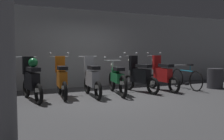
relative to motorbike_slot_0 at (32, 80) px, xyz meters
name	(u,v)px	position (x,y,z in m)	size (l,w,h in m)	color
ground_plane	(110,97)	(2.09, -0.39, -0.57)	(80.00, 80.00, 0.00)	#4C4C4F
back_wall	(83,49)	(2.09, 2.09, 0.85)	(16.00, 0.30, 2.84)	#9EA0A3
motorbike_slot_0	(32,80)	(0.00, 0.00, 0.00)	(0.56, 1.67, 1.18)	black
motorbike_slot_1	(62,79)	(0.84, 0.20, -0.04)	(0.59, 1.68, 1.29)	black
motorbike_slot_2	(92,79)	(1.67, -0.03, -0.04)	(0.56, 1.68, 1.18)	black
motorbike_slot_3	(117,78)	(2.51, 0.03, -0.07)	(0.61, 1.93, 1.15)	black
motorbike_slot_4	(139,76)	(3.33, 0.07, -0.04)	(0.59, 1.66, 1.29)	black
motorbike_slot_5	(162,75)	(4.17, 0.02, -0.04)	(0.59, 1.68, 1.29)	black
bicycle	(186,79)	(5.15, -0.04, -0.20)	(0.50, 1.73, 0.89)	black
trash_bin	(215,78)	(6.22, -0.32, -0.21)	(0.55, 0.55, 0.71)	#38383D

